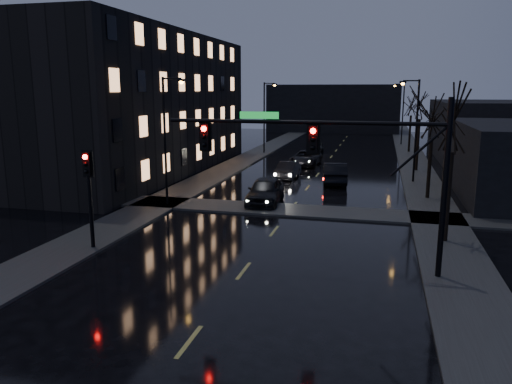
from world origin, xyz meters
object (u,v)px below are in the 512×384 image
Objects in this scene: oncoming_car_a at (265,191)px; lead_car at (335,173)px; oncoming_car_c at (306,158)px; oncoming_car_b at (288,170)px; oncoming_car_d at (315,146)px.

oncoming_car_a is 9.03m from lead_car.
lead_car is at bearing -64.71° from oncoming_car_c.
lead_car is (3.68, 8.25, -0.02)m from oncoming_car_a.
oncoming_car_a reaches higher than oncoming_car_b.
oncoming_car_c is (0.08, 16.97, -0.12)m from oncoming_car_a.
lead_car reaches higher than oncoming_car_b.
oncoming_car_c is at bearing 90.34° from oncoming_car_b.
lead_car is (4.01, -1.35, 0.15)m from oncoming_car_b.
lead_car is (4.06, -19.42, 0.14)m from oncoming_car_d.
oncoming_car_a reaches higher than lead_car.
oncoming_car_b is 4.23m from lead_car.
oncoming_car_b is 18.07m from oncoming_car_d.
oncoming_car_b is 0.78× the size of oncoming_car_c.
oncoming_car_b is at bearing -25.78° from lead_car.
oncoming_car_d is at bearing 93.65° from oncoming_car_b.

